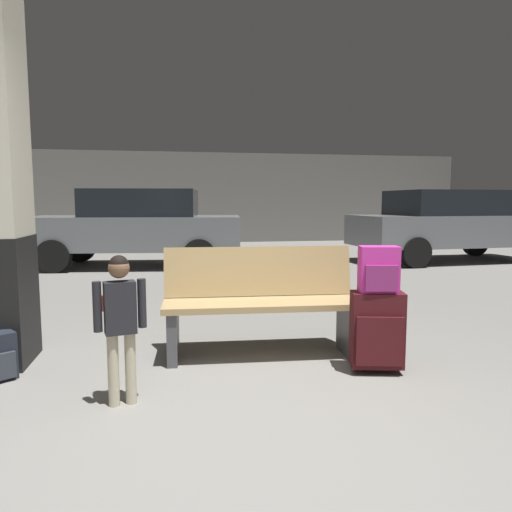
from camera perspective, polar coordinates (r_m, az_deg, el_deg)
ground_plane at (r=6.48m, az=-5.80°, el=-5.33°), size 18.00×18.00×0.10m
garage_back_wall at (r=15.20m, az=-8.49°, el=6.84°), size 18.00×0.12×2.80m
bench at (r=3.99m, az=0.61°, el=-5.48°), size 1.63×0.62×0.89m
suitcase at (r=3.72m, az=14.15°, el=-8.51°), size 0.41×0.30×0.60m
backpack_bright at (r=3.63m, az=14.35°, el=-1.62°), size 0.31×0.24×0.34m
child at (r=3.10m, az=-15.82°, el=-6.59°), size 0.31×0.18×0.94m
parked_car_far at (r=9.75m, az=-13.96°, el=3.51°), size 4.27×2.16×1.51m
parked_car_side at (r=11.10m, az=21.79°, el=3.57°), size 4.20×2.00×1.51m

